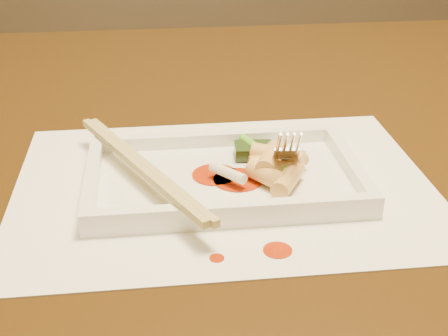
{
  "coord_description": "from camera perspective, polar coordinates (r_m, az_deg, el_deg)",
  "views": [
    {
      "loc": [
        -0.14,
        -0.67,
        1.04
      ],
      "look_at": [
        -0.08,
        -0.15,
        0.77
      ],
      "focal_mm": 50.0,
      "sensor_mm": 36.0,
      "label": 1
    }
  ],
  "objects": [
    {
      "name": "plate_rim_near",
      "position": [
        0.53,
        0.95,
        -3.93
      ],
      "size": [
        0.26,
        0.01,
        0.01
      ],
      "primitive_type": "cube",
      "color": "white",
      "rests_on": "plate_base"
    },
    {
      "name": "table",
      "position": [
        0.79,
        4.54,
        -2.66
      ],
      "size": [
        1.4,
        0.9,
        0.75
      ],
      "color": "black",
      "rests_on": "ground"
    },
    {
      "name": "sauce_blob_1",
      "position": [
        0.59,
        1.28,
        -1.08
      ],
      "size": [
        0.05,
        0.05,
        0.0
      ],
      "primitive_type": "cylinder",
      "color": "#A52604",
      "rests_on": "plate_base"
    },
    {
      "name": "chopstick_b",
      "position": [
        0.59,
        -7.19,
        0.26
      ],
      "size": [
        0.12,
        0.22,
        0.01
      ],
      "primitive_type": "cube",
      "rotation": [
        0.0,
        0.0,
        0.46
      ],
      "color": "tan",
      "rests_on": "plate_rim_near"
    },
    {
      "name": "rice_cake_1",
      "position": [
        0.58,
        3.93,
        -0.67
      ],
      "size": [
        0.04,
        0.04,
        0.02
      ],
      "primitive_type": "cylinder",
      "rotation": [
        1.57,
        0.0,
        0.64
      ],
      "color": "#E3BE6A",
      "rests_on": "plate_base"
    },
    {
      "name": "scallion_green",
      "position": [
        0.62,
        3.67,
        1.31
      ],
      "size": [
        0.04,
        0.08,
        0.01
      ],
      "primitive_type": "cylinder",
      "rotation": [
        1.57,
        0.0,
        0.37
      ],
      "color": "#4AAD1B",
      "rests_on": "plate_base"
    },
    {
      "name": "plate_rim_far",
      "position": [
        0.66,
        -0.76,
        2.69
      ],
      "size": [
        0.26,
        0.01,
        0.01
      ],
      "primitive_type": "cube",
      "color": "white",
      "rests_on": "plate_base"
    },
    {
      "name": "plate_base",
      "position": [
        0.6,
        0.0,
        -1.19
      ],
      "size": [
        0.26,
        0.16,
        0.01
      ],
      "primitive_type": "cube",
      "color": "white",
      "rests_on": "placemat"
    },
    {
      "name": "sauce_splatter_b",
      "position": [
        0.5,
        -0.66,
        -8.23
      ],
      "size": [
        0.01,
        0.01,
        0.0
      ],
      "primitive_type": "cylinder",
      "color": "#A52604",
      "rests_on": "placemat"
    },
    {
      "name": "rice_cake_5",
      "position": [
        0.6,
        4.22,
        0.79
      ],
      "size": [
        0.04,
        0.05,
        0.02
      ],
      "primitive_type": "cylinder",
      "rotation": [
        1.57,
        0.0,
        2.75
      ],
      "color": "#E3BE6A",
      "rests_on": "plate_base"
    },
    {
      "name": "rice_cake_0",
      "position": [
        0.58,
        5.87,
        -1.04
      ],
      "size": [
        0.04,
        0.05,
        0.02
      ],
      "primitive_type": "cylinder",
      "rotation": [
        1.57,
        0.0,
        2.61
      ],
      "color": "#E3BE6A",
      "rests_on": "plate_base"
    },
    {
      "name": "rice_cake_3",
      "position": [
        0.6,
        5.76,
        0.3
      ],
      "size": [
        0.05,
        0.04,
        0.02
      ],
      "primitive_type": "cylinder",
      "rotation": [
        1.57,
        0.0,
        2.18
      ],
      "color": "#E3BE6A",
      "rests_on": "plate_base"
    },
    {
      "name": "sauce_blob_0",
      "position": [
        0.6,
        -0.82,
        -0.61
      ],
      "size": [
        0.04,
        0.04,
        0.0
      ],
      "primitive_type": "cylinder",
      "color": "#A52604",
      "rests_on": "plate_base"
    },
    {
      "name": "placemat",
      "position": [
        0.6,
        0.0,
        -1.59
      ],
      "size": [
        0.4,
        0.3,
        0.0
      ],
      "primitive_type": "cube",
      "color": "white",
      "rests_on": "table"
    },
    {
      "name": "rice_cake_2",
      "position": [
        0.6,
        4.92,
        1.06
      ],
      "size": [
        0.05,
        0.04,
        0.02
      ],
      "primitive_type": "cylinder",
      "rotation": [
        1.57,
        0.0,
        1.05
      ],
      "color": "#E3BE6A",
      "rests_on": "plate_base"
    },
    {
      "name": "veg_piece",
      "position": [
        0.63,
        2.71,
        1.62
      ],
      "size": [
        0.04,
        0.03,
        0.01
      ],
      "primitive_type": "cube",
      "rotation": [
        0.0,
        0.0,
        -0.07
      ],
      "color": "black",
      "rests_on": "plate_base"
    },
    {
      "name": "plate_rim_right",
      "position": [
        0.62,
        11.45,
        0.37
      ],
      "size": [
        0.01,
        0.14,
        0.01
      ],
      "primitive_type": "cube",
      "color": "white",
      "rests_on": "plate_base"
    },
    {
      "name": "chopstick_a",
      "position": [
        0.59,
        -7.97,
        0.22
      ],
      "size": [
        0.12,
        0.22,
        0.01
      ],
      "primitive_type": "cube",
      "rotation": [
        0.0,
        0.0,
        0.46
      ],
      "color": "tan",
      "rests_on": "plate_rim_near"
    },
    {
      "name": "fork",
      "position": [
        0.6,
        6.55,
        6.65
      ],
      "size": [
        0.09,
        0.1,
        0.14
      ],
      "primitive_type": null,
      "color": "silver",
      "rests_on": "plate_base"
    },
    {
      "name": "sauce_splatter_a",
      "position": [
        0.51,
        4.93,
        -7.49
      ],
      "size": [
        0.02,
        0.02,
        0.0
      ],
      "primitive_type": "cylinder",
      "color": "#A52604",
      "rests_on": "placemat"
    },
    {
      "name": "scallion_white",
      "position": [
        0.58,
        0.36,
        -0.44
      ],
      "size": [
        0.03,
        0.04,
        0.01
      ],
      "primitive_type": "cylinder",
      "rotation": [
        1.57,
        0.0,
        0.71
      ],
      "color": "#EAEACC",
      "rests_on": "plate_base"
    },
    {
      "name": "rice_cake_4",
      "position": [
        0.59,
        4.35,
        -0.01
      ],
      "size": [
        0.04,
        0.03,
        0.02
      ],
      "primitive_type": "cylinder",
      "rotation": [
        1.57,
        0.0,
        1.17
      ],
      "color": "#E3BE6A",
      "rests_on": "plate_base"
    },
    {
      "name": "plate_rim_left",
      "position": [
        0.59,
        -11.95,
        -0.9
      ],
      "size": [
        0.01,
        0.14,
        0.01
      ],
      "primitive_type": "cube",
      "color": "white",
      "rests_on": "plate_base"
    },
    {
      "name": "rice_cake_6",
      "position": [
        0.6,
        4.46,
        0.38
      ],
      "size": [
        0.05,
        0.02,
        0.02
      ],
      "primitive_type": "cylinder",
      "rotation": [
        1.57,
        0.0,
        1.63
      ],
      "color": "#E3BE6A",
      "rests_on": "plate_base"
    }
  ]
}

